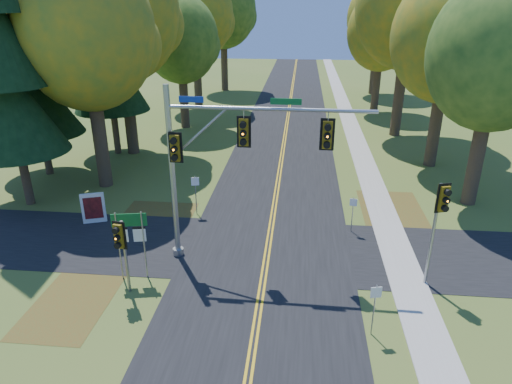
# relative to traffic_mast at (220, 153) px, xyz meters

# --- Properties ---
(ground) EXTENTS (160.00, 160.00, 0.00)m
(ground) POSITION_rel_traffic_mast_xyz_m (2.02, -0.97, -5.17)
(ground) COLOR #476022
(ground) RESTS_ON ground
(road_main) EXTENTS (8.00, 160.00, 0.02)m
(road_main) POSITION_rel_traffic_mast_xyz_m (2.02, -0.97, -5.16)
(road_main) COLOR black
(road_main) RESTS_ON ground
(road_cross) EXTENTS (60.00, 6.00, 0.02)m
(road_cross) POSITION_rel_traffic_mast_xyz_m (2.02, 1.03, -5.16)
(road_cross) COLOR black
(road_cross) RESTS_ON ground
(centerline_left) EXTENTS (0.10, 160.00, 0.01)m
(centerline_left) POSITION_rel_traffic_mast_xyz_m (1.92, -0.97, -5.14)
(centerline_left) COLOR gold
(centerline_left) RESTS_ON road_main
(centerline_right) EXTENTS (0.10, 160.00, 0.01)m
(centerline_right) POSITION_rel_traffic_mast_xyz_m (2.12, -0.97, -5.14)
(centerline_right) COLOR gold
(centerline_right) RESTS_ON road_main
(sidewalk_east) EXTENTS (1.60, 160.00, 0.06)m
(sidewalk_east) POSITION_rel_traffic_mast_xyz_m (8.22, -0.97, -5.14)
(sidewalk_east) COLOR #9E998E
(sidewalk_east) RESTS_ON ground
(leaf_patch_w_near) EXTENTS (4.00, 6.00, 0.00)m
(leaf_patch_w_near) POSITION_rel_traffic_mast_xyz_m (-4.48, 3.03, -5.16)
(leaf_patch_w_near) COLOR brown
(leaf_patch_w_near) RESTS_ON ground
(leaf_patch_e) EXTENTS (3.50, 8.00, 0.00)m
(leaf_patch_e) POSITION_rel_traffic_mast_xyz_m (8.82, 5.03, -5.16)
(leaf_patch_e) COLOR brown
(leaf_patch_e) RESTS_ON ground
(leaf_patch_w_far) EXTENTS (3.00, 5.00, 0.00)m
(leaf_patch_w_far) POSITION_rel_traffic_mast_xyz_m (-5.48, -3.97, -5.16)
(leaf_patch_w_far) COLOR brown
(leaf_patch_w_far) RESTS_ON ground
(tree_w_a) EXTENTS (8.00, 8.00, 14.15)m
(tree_w_a) POSITION_rel_traffic_mast_xyz_m (-9.11, 8.41, 4.32)
(tree_w_a) COLOR #38281C
(tree_w_a) RESTS_ON ground
(tree_e_a) EXTENTS (7.20, 7.20, 12.73)m
(tree_e_a) POSITION_rel_traffic_mast_xyz_m (13.58, 7.80, 3.36)
(tree_e_a) COLOR #38281C
(tree_e_a) RESTS_ON ground
(tree_w_b) EXTENTS (8.60, 8.60, 15.38)m
(tree_w_b) POSITION_rel_traffic_mast_xyz_m (-9.70, 15.32, 5.20)
(tree_w_b) COLOR #38281C
(tree_w_b) RESTS_ON ground
(tree_e_b) EXTENTS (7.60, 7.60, 13.33)m
(tree_e_b) POSITION_rel_traffic_mast_xyz_m (12.99, 14.61, 3.73)
(tree_e_b) COLOR #38281C
(tree_e_b) RESTS_ON ground
(tree_w_c) EXTENTS (6.80, 6.80, 11.91)m
(tree_w_c) POSITION_rel_traffic_mast_xyz_m (-7.52, 23.50, 2.78)
(tree_w_c) COLOR #38281C
(tree_w_c) RESTS_ON ground
(tree_e_c) EXTENTS (8.80, 8.80, 15.79)m
(tree_e_c) POSITION_rel_traffic_mast_xyz_m (11.90, 22.72, 5.49)
(tree_e_c) COLOR #38281C
(tree_e_c) RESTS_ON ground
(tree_w_d) EXTENTS (8.20, 8.20, 14.56)m
(tree_w_d) POSITION_rel_traffic_mast_xyz_m (-8.11, 32.22, 4.61)
(tree_w_d) COLOR #38281C
(tree_w_d) RESTS_ON ground
(tree_e_d) EXTENTS (7.00, 7.00, 12.32)m
(tree_e_d) POSITION_rel_traffic_mast_xyz_m (11.28, 31.90, 3.07)
(tree_e_d) COLOR #38281C
(tree_e_d) RESTS_ON ground
(tree_w_e) EXTENTS (8.40, 8.40, 14.97)m
(tree_w_e) POSITION_rel_traffic_mast_xyz_m (-6.90, 43.12, 4.91)
(tree_w_e) COLOR #38281C
(tree_w_e) RESTS_ON ground
(tree_e_e) EXTENTS (7.80, 7.80, 13.74)m
(tree_e_e) POSITION_rel_traffic_mast_xyz_m (12.49, 42.61, 4.02)
(tree_e_e) COLOR #38281C
(tree_e_e) RESTS_ON ground
(pine_b) EXTENTS (5.60, 5.60, 17.31)m
(pine_b) POSITION_rel_traffic_mast_xyz_m (-13.98, 10.03, 2.99)
(pine_b) COLOR #38281C
(pine_b) RESTS_ON ground
(pine_c) EXTENTS (5.60, 5.60, 20.56)m
(pine_c) POSITION_rel_traffic_mast_xyz_m (-10.98, 15.03, 4.52)
(pine_c) COLOR #38281C
(pine_c) RESTS_ON ground
(traffic_mast) EXTENTS (8.86, 0.80, 8.04)m
(traffic_mast) POSITION_rel_traffic_mast_xyz_m (0.00, 0.00, 0.00)
(traffic_mast) COLOR #919599
(traffic_mast) RESTS_ON ground
(east_signal_pole) EXTENTS (0.53, 0.63, 4.71)m
(east_signal_pole) POSITION_rel_traffic_mast_xyz_m (8.99, -1.39, -1.60)
(east_signal_pole) COLOR gray
(east_signal_pole) RESTS_ON ground
(ped_signal_pole) EXTENTS (0.53, 0.61, 3.35)m
(ped_signal_pole) POSITION_rel_traffic_mast_xyz_m (-3.47, -3.21, -2.68)
(ped_signal_pole) COLOR gray
(ped_signal_pole) RESTS_ON ground
(route_sign_cluster) EXTENTS (1.45, 0.32, 3.15)m
(route_sign_cluster) POSITION_rel_traffic_mast_xyz_m (-3.57, -1.97, -2.95)
(route_sign_cluster) COLOR gray
(route_sign_cluster) RESTS_ON ground
(info_kiosk) EXTENTS (1.22, 0.57, 1.71)m
(info_kiosk) POSITION_rel_traffic_mast_xyz_m (-7.58, 3.00, -4.32)
(info_kiosk) COLOR silver
(info_kiosk) RESTS_ON ground
(reg_sign_e_north) EXTENTS (0.37, 0.11, 1.95)m
(reg_sign_e_north) POSITION_rel_traffic_mast_xyz_m (6.22, 3.30, -3.83)
(reg_sign_e_north) COLOR gray
(reg_sign_e_north) RESTS_ON ground
(reg_sign_e_south) EXTENTS (0.40, 0.12, 2.11)m
(reg_sign_e_south) POSITION_rel_traffic_mast_xyz_m (6.22, -4.71, -3.72)
(reg_sign_e_south) COLOR gray
(reg_sign_e_south) RESTS_ON ground
(reg_sign_w) EXTENTS (0.43, 0.13, 2.28)m
(reg_sign_w) POSITION_rel_traffic_mast_xyz_m (-2.31, 4.63, -3.61)
(reg_sign_w) COLOR gray
(reg_sign_w) RESTS_ON ground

